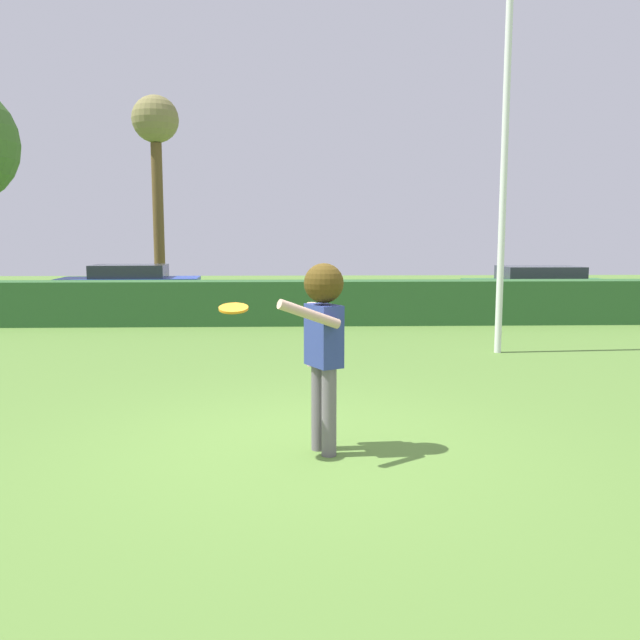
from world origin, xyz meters
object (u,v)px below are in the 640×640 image
person (323,330)px  oak_tree (156,135)px  lamppost (505,149)px  parked_car_green (539,286)px  parked_car_blue (130,283)px  frisbee (234,308)px

person → oak_tree: bearing=106.5°
person → lamppost: bearing=57.8°
person → parked_car_green: (6.80, 12.47, -0.49)m
lamppost → oak_tree: (-8.63, 12.40, 2.15)m
parked_car_green → parked_car_blue: bearing=172.7°
parked_car_blue → person: bearing=-68.9°
parked_car_blue → parked_car_green: bearing=-7.3°
person → lamppost: lamppost is taller
lamppost → parked_car_green: lamppost is taller
frisbee → oak_tree: (-4.46, 17.92, 4.31)m
frisbee → parked_car_blue: size_ratio=0.06×
person → oak_tree: size_ratio=0.25×
frisbee → parked_car_green: (7.61, 12.66, -0.72)m
lamppost → frisbee: bearing=-127.0°
parked_car_green → oak_tree: (-12.07, 5.26, 5.03)m
parked_car_blue → parked_car_green: (12.21, -1.56, 0.00)m
lamppost → parked_car_green: (3.44, 7.14, -2.88)m
frisbee → parked_car_blue: bearing=107.9°
person → lamppost: 6.74m
frisbee → lamppost: 7.25m
oak_tree → frisbee: bearing=-76.0°
person → parked_car_blue: bearing=111.1°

